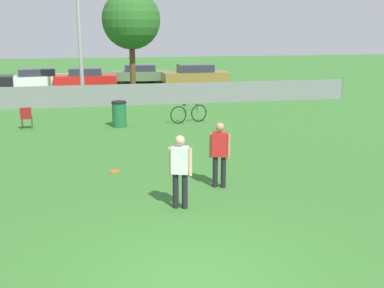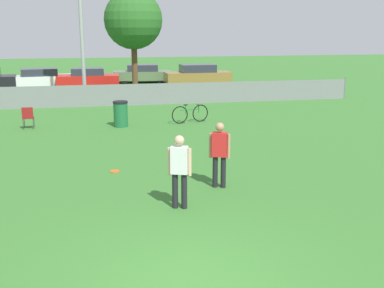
# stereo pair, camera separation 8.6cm
# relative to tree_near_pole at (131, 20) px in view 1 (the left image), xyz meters

# --- Properties ---
(ground_plane) EXTENTS (120.00, 120.00, 0.00)m
(ground_plane) POSITION_rel_tree_near_pole_xyz_m (-0.97, -20.30, -4.29)
(ground_plane) COLOR #38722D
(fence_backline) EXTENTS (25.10, 0.07, 1.21)m
(fence_backline) POSITION_rel_tree_near_pole_xyz_m (-0.97, -2.30, -3.74)
(fence_backline) COLOR gray
(fence_backline) RESTS_ON ground_plane
(tree_near_pole) EXTENTS (3.18, 3.18, 5.91)m
(tree_near_pole) POSITION_rel_tree_near_pole_xyz_m (0.00, 0.00, 0.00)
(tree_near_pole) COLOR brown
(tree_near_pole) RESTS_ON ground_plane
(player_defender_red) EXTENTS (0.50, 0.34, 1.65)m
(player_defender_red) POSITION_rel_tree_near_pole_xyz_m (0.65, -15.92, -3.35)
(player_defender_red) COLOR black
(player_defender_red) RESTS_ON ground_plane
(player_receiver_white) EXTENTS (0.50, 0.33, 1.65)m
(player_receiver_white) POSITION_rel_tree_near_pole_xyz_m (-0.57, -17.13, -3.35)
(player_receiver_white) COLOR black
(player_receiver_white) RESTS_ON ground_plane
(frisbee_disc) EXTENTS (0.27, 0.27, 0.03)m
(frisbee_disc) POSITION_rel_tree_near_pole_xyz_m (-1.84, -14.04, -4.28)
(frisbee_disc) COLOR #E5591E
(frisbee_disc) RESTS_ON ground_plane
(folding_chair_sideline) EXTENTS (0.43, 0.43, 0.88)m
(folding_chair_sideline) POSITION_rel_tree_near_pole_xyz_m (-4.88, -7.46, -3.79)
(folding_chair_sideline) COLOR #333338
(folding_chair_sideline) RESTS_ON ground_plane
(bicycle_sideline) EXTENTS (1.65, 0.56, 0.79)m
(bicycle_sideline) POSITION_rel_tree_near_pole_xyz_m (1.63, -7.46, -3.92)
(bicycle_sideline) COLOR black
(bicycle_sideline) RESTS_ON ground_plane
(trash_bin) EXTENTS (0.59, 0.59, 1.04)m
(trash_bin) POSITION_rel_tree_near_pole_xyz_m (-1.28, -7.73, -3.77)
(trash_bin) COLOR #1E6638
(trash_bin) RESTS_ON ground_plane
(parked_car_white) EXTENTS (4.59, 2.41, 1.29)m
(parked_car_white) POSITION_rel_tree_near_pole_xyz_m (-5.78, 6.42, -3.66)
(parked_car_white) COLOR black
(parked_car_white) RESTS_ON ground_plane
(parked_car_red) EXTENTS (4.10, 1.89, 1.29)m
(parked_car_red) POSITION_rel_tree_near_pole_xyz_m (-2.61, 6.14, -3.65)
(parked_car_red) COLOR black
(parked_car_red) RESTS_ON ground_plane
(parked_car_olive) EXTENTS (4.31, 2.02, 1.31)m
(parked_car_olive) POSITION_rel_tree_near_pole_xyz_m (1.27, 8.25, -3.65)
(parked_car_olive) COLOR black
(parked_car_olive) RESTS_ON ground_plane
(parked_car_tan) EXTENTS (4.60, 1.88, 1.43)m
(parked_car_tan) POSITION_rel_tree_near_pole_xyz_m (4.88, 5.92, -3.60)
(parked_car_tan) COLOR black
(parked_car_tan) RESTS_ON ground_plane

